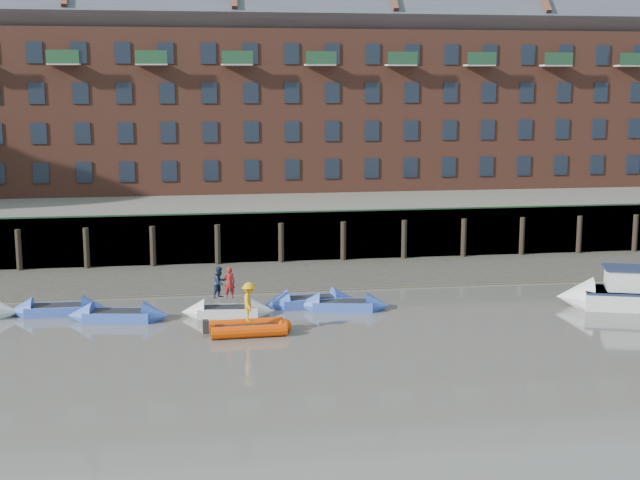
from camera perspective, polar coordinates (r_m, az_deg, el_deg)
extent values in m
plane|color=#625C54|center=(35.51, -1.79, -8.58)|extent=(220.00, 220.00, 0.00)
cube|color=#3D382F|center=(52.79, -4.20, -2.38)|extent=(110.00, 8.00, 0.50)
cube|color=#4C4336|center=(49.49, -3.88, -3.22)|extent=(110.00, 1.60, 0.10)
cube|color=#2D2A26|center=(56.79, -4.58, 0.14)|extent=(110.00, 0.80, 3.20)
cylinder|color=black|center=(56.93, -18.72, -0.65)|extent=(0.36, 0.36, 2.60)
cylinder|color=black|center=(56.37, -14.72, -0.55)|extent=(0.36, 0.36, 2.60)
cylinder|color=black|center=(56.09, -10.65, -0.44)|extent=(0.36, 0.36, 2.60)
cylinder|color=black|center=(56.09, -6.57, -0.33)|extent=(0.36, 0.36, 2.60)
cylinder|color=black|center=(56.38, -2.50, -0.22)|extent=(0.36, 0.36, 2.60)
cylinder|color=black|center=(56.95, 1.50, -0.11)|extent=(0.36, 0.36, 2.60)
cylinder|color=black|center=(57.80, 5.41, 0.00)|extent=(0.36, 0.36, 2.60)
cylinder|color=black|center=(58.90, 9.18, 0.10)|extent=(0.36, 0.36, 2.60)
cylinder|color=black|center=(60.25, 12.80, 0.20)|extent=(0.36, 0.36, 2.60)
cylinder|color=black|center=(61.82, 16.25, 0.30)|extent=(0.36, 0.36, 2.60)
cylinder|color=black|center=(63.62, 19.52, 0.38)|extent=(0.36, 0.36, 2.60)
cube|color=#264C2D|center=(56.23, -4.58, 1.74)|extent=(110.00, 0.06, 0.10)
cube|color=#5E594D|center=(70.20, -5.42, 2.03)|extent=(110.00, 28.00, 3.20)
cube|color=brown|center=(70.55, -5.57, 8.26)|extent=(80.00, 10.00, 12.00)
cube|color=#42444C|center=(70.70, -5.67, 14.10)|extent=(80.60, 15.56, 15.56)
cube|color=black|center=(66.43, -17.42, 4.11)|extent=(1.10, 0.12, 1.50)
cube|color=black|center=(66.05, -14.85, 4.20)|extent=(1.10, 0.12, 1.50)
cube|color=black|center=(65.80, -12.24, 4.29)|extent=(1.10, 0.12, 1.50)
cube|color=black|center=(65.69, -9.62, 4.37)|extent=(1.10, 0.12, 1.50)
cube|color=black|center=(65.72, -7.00, 4.44)|extent=(1.10, 0.12, 1.50)
cube|color=black|center=(65.88, -4.38, 4.50)|extent=(1.10, 0.12, 1.50)
cube|color=black|center=(66.18, -1.79, 4.55)|extent=(1.10, 0.12, 1.50)
cube|color=black|center=(66.61, 0.78, 4.58)|extent=(1.10, 0.12, 1.50)
cube|color=black|center=(67.18, 3.32, 4.62)|extent=(1.10, 0.12, 1.50)
cube|color=black|center=(67.87, 5.80, 4.64)|extent=(1.10, 0.12, 1.50)
cube|color=black|center=(68.69, 8.23, 4.65)|extent=(1.10, 0.12, 1.50)
cube|color=black|center=(69.62, 10.60, 4.65)|extent=(1.10, 0.12, 1.50)
cube|color=black|center=(70.67, 12.90, 4.65)|extent=(1.10, 0.12, 1.50)
cube|color=black|center=(71.83, 15.14, 4.64)|extent=(1.10, 0.12, 1.50)
cube|color=black|center=(73.10, 17.29, 4.62)|extent=(1.10, 0.12, 1.50)
cube|color=black|center=(74.47, 19.38, 4.60)|extent=(1.10, 0.12, 1.50)
cube|color=black|center=(66.22, -17.55, 6.52)|extent=(1.10, 0.12, 1.50)
cube|color=black|center=(65.84, -14.96, 6.63)|extent=(1.10, 0.12, 1.50)
cube|color=black|center=(65.59, -12.33, 6.72)|extent=(1.10, 0.12, 1.50)
cube|color=black|center=(65.48, -9.69, 6.81)|extent=(1.10, 0.12, 1.50)
cube|color=black|center=(65.51, -7.05, 6.87)|extent=(1.10, 0.12, 1.50)
cube|color=black|center=(65.67, -4.42, 6.93)|extent=(1.10, 0.12, 1.50)
cube|color=black|center=(65.97, -1.80, 6.97)|extent=(1.10, 0.12, 1.50)
cube|color=black|center=(66.41, 0.79, 6.99)|extent=(1.10, 0.12, 1.50)
cube|color=black|center=(66.97, 3.34, 7.00)|extent=(1.10, 0.12, 1.50)
cube|color=black|center=(67.67, 5.84, 7.00)|extent=(1.10, 0.12, 1.50)
cube|color=black|center=(68.48, 8.29, 6.98)|extent=(1.10, 0.12, 1.50)
cube|color=black|center=(69.42, 10.68, 6.95)|extent=(1.10, 0.12, 1.50)
cube|color=black|center=(70.48, 12.99, 6.91)|extent=(1.10, 0.12, 1.50)
cube|color=black|center=(71.64, 15.24, 6.87)|extent=(1.10, 0.12, 1.50)
cube|color=black|center=(72.91, 17.41, 6.81)|extent=(1.10, 0.12, 1.50)
cube|color=black|center=(74.28, 19.50, 6.75)|extent=(1.10, 0.12, 1.50)
cube|color=black|center=(66.13, -17.68, 8.94)|extent=(1.10, 0.12, 1.50)
cube|color=black|center=(65.75, -15.07, 9.06)|extent=(1.10, 0.12, 1.50)
cube|color=black|center=(65.50, -12.42, 9.17)|extent=(1.10, 0.12, 1.50)
cube|color=black|center=(65.39, -9.77, 9.26)|extent=(1.10, 0.12, 1.50)
cube|color=black|center=(65.42, -7.10, 9.32)|extent=(1.10, 0.12, 1.50)
cube|color=black|center=(65.58, -4.45, 9.37)|extent=(1.10, 0.12, 1.50)
cube|color=black|center=(65.88, -1.81, 9.40)|extent=(1.10, 0.12, 1.50)
cube|color=black|center=(66.32, 0.80, 9.41)|extent=(1.10, 0.12, 1.50)
cube|color=black|center=(66.88, 3.37, 9.40)|extent=(1.10, 0.12, 1.50)
cube|color=black|center=(67.58, 5.89, 9.37)|extent=(1.10, 0.12, 1.50)
cube|color=black|center=(68.40, 8.35, 9.32)|extent=(1.10, 0.12, 1.50)
cube|color=black|center=(69.34, 10.75, 9.26)|extent=(1.10, 0.12, 1.50)
cube|color=black|center=(70.39, 13.08, 9.19)|extent=(1.10, 0.12, 1.50)
cube|color=black|center=(71.56, 15.34, 9.10)|extent=(1.10, 0.12, 1.50)
cube|color=black|center=(72.83, 17.53, 9.01)|extent=(1.10, 0.12, 1.50)
cube|color=black|center=(74.20, 19.63, 8.90)|extent=(1.10, 0.12, 1.50)
cube|color=black|center=(66.16, -17.81, 11.36)|extent=(1.10, 0.12, 1.50)
cube|color=black|center=(65.78, -15.18, 11.50)|extent=(1.10, 0.12, 1.50)
cube|color=black|center=(65.53, -12.52, 11.62)|extent=(1.10, 0.12, 1.50)
cube|color=black|center=(65.42, -9.84, 11.71)|extent=(1.10, 0.12, 1.50)
cube|color=black|center=(65.44, -7.16, 11.77)|extent=(1.10, 0.12, 1.50)
cube|color=black|center=(65.61, -4.48, 11.82)|extent=(1.10, 0.12, 1.50)
cube|color=black|center=(65.91, -1.83, 11.83)|extent=(1.10, 0.12, 1.50)
cube|color=black|center=(66.34, 0.80, 11.83)|extent=(1.10, 0.12, 1.50)
cube|color=black|center=(66.91, 3.39, 11.79)|extent=(1.10, 0.12, 1.50)
cube|color=black|center=(67.60, 5.93, 11.74)|extent=(1.10, 0.12, 1.50)
cube|color=black|center=(68.42, 8.41, 11.67)|extent=(1.10, 0.12, 1.50)
cube|color=black|center=(69.36, 10.83, 11.57)|extent=(1.10, 0.12, 1.50)
cube|color=black|center=(70.42, 13.18, 11.47)|extent=(1.10, 0.12, 1.50)
cube|color=black|center=(71.58, 15.45, 11.34)|extent=(1.10, 0.12, 1.50)
cube|color=black|center=(72.85, 17.64, 11.21)|extent=(1.10, 0.12, 1.50)
cube|color=black|center=(74.22, 19.76, 11.06)|extent=(1.10, 0.12, 1.50)
cone|color=silver|center=(46.41, -19.46, -4.36)|extent=(1.38, 1.56, 1.46)
cube|color=#3754BB|center=(46.12, -16.44, -4.30)|extent=(3.07, 1.39, 0.48)
cone|color=#3754BB|center=(45.92, -14.22, -4.26)|extent=(1.20, 1.39, 1.39)
cone|color=#3754BB|center=(46.40, -18.63, -4.33)|extent=(1.20, 1.39, 1.39)
cube|color=black|center=(46.07, -16.45, -4.03)|extent=(2.56, 1.04, 0.06)
cube|color=#3754BB|center=(44.18, -12.79, -4.75)|extent=(3.36, 1.93, 0.49)
cone|color=#3754BB|center=(43.79, -10.43, -4.80)|extent=(1.45, 1.61, 1.43)
cone|color=#3754BB|center=(44.65, -15.10, -4.69)|extent=(1.45, 1.61, 1.43)
cube|color=black|center=(44.13, -12.80, -4.46)|extent=(2.78, 1.49, 0.06)
cube|color=silver|center=(44.18, -5.91, -4.57)|extent=(3.05, 1.60, 0.46)
cone|color=silver|center=(44.14, -3.68, -4.55)|extent=(1.26, 1.43, 1.33)
cone|color=silver|center=(44.30, -8.13, -4.58)|extent=(1.26, 1.43, 1.33)
cube|color=black|center=(44.13, -5.91, -4.31)|extent=(2.53, 1.23, 0.06)
cube|color=#3754BB|center=(45.83, -0.61, -3.97)|extent=(3.23, 1.73, 0.48)
cone|color=#3754BB|center=(46.30, 1.55, -3.83)|extent=(1.35, 1.52, 1.40)
cone|color=#3754BB|center=(45.43, -2.83, -4.11)|extent=(1.35, 1.52, 1.40)
cube|color=black|center=(45.78, -0.62, -3.70)|extent=(2.68, 1.32, 0.06)
cube|color=#3754BB|center=(45.15, 1.47, -4.20)|extent=(3.22, 1.94, 0.47)
cone|color=#3754BB|center=(45.14, 3.71, -4.22)|extent=(1.42, 1.57, 1.36)
cone|color=#3754BB|center=(45.23, -0.75, -4.17)|extent=(1.42, 1.57, 1.36)
cube|color=black|center=(45.10, 1.48, -3.93)|extent=(2.66, 1.51, 0.06)
cylinder|color=#D53801|center=(41.57, -4.75, -5.41)|extent=(3.45, 0.71, 0.57)
cylinder|color=#D53801|center=(40.42, -4.55, -5.86)|extent=(3.45, 0.71, 0.57)
sphere|color=#D53801|center=(41.22, -2.28, -5.52)|extent=(0.65, 0.65, 0.65)
cube|color=black|center=(41.00, -4.65, -5.63)|extent=(2.90, 1.10, 0.20)
cube|color=silver|center=(48.14, 19.61, -3.59)|extent=(5.65, 3.65, 0.96)
cone|color=silver|center=(47.67, 15.97, -3.52)|extent=(2.37, 2.58, 2.13)
cube|color=#19233F|center=(48.05, 19.64, -3.10)|extent=(5.67, 3.70, 0.12)
cube|color=silver|center=(47.84, 19.18, -2.40)|extent=(2.63, 2.22, 1.07)
cube|color=#19233F|center=(47.73, 19.22, -1.71)|extent=(3.00, 2.52, 0.11)
imported|color=maroon|center=(43.89, -5.83, -2.73)|extent=(0.57, 0.37, 1.56)
imported|color=#19233F|center=(44.04, -6.43, -2.70)|extent=(0.95, 0.95, 1.56)
imported|color=orange|center=(40.62, -4.55, -3.98)|extent=(0.77, 1.23, 1.82)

